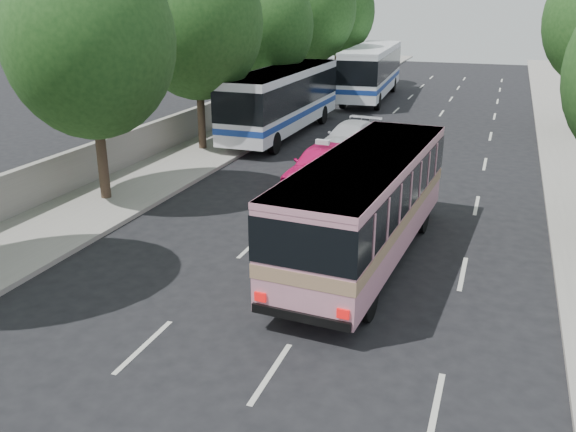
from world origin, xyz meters
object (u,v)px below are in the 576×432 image
at_px(pink_taxi, 322,165).
at_px(tour_coach_front, 283,96).
at_px(pink_bus, 367,197).
at_px(white_pickup, 350,138).
at_px(tour_coach_rear, 372,68).

distance_m(pink_taxi, tour_coach_front, 9.30).
height_order(pink_bus, white_pickup, pink_bus).
xyz_separation_m(pink_taxi, tour_coach_front, (-4.56, 8.00, 1.27)).
distance_m(pink_taxi, tour_coach_rear, 21.66).
relative_size(pink_bus, tour_coach_rear, 0.77).
distance_m(tour_coach_front, tour_coach_rear, 13.56).
relative_size(pink_bus, white_pickup, 2.02).
xyz_separation_m(white_pickup, tour_coach_front, (-4.28, 2.39, 1.39)).
bearing_deg(white_pickup, tour_coach_rear, 104.95).
xyz_separation_m(white_pickup, tour_coach_rear, (-2.50, 15.83, 1.52)).
height_order(pink_bus, pink_taxi, pink_bus).
bearing_deg(pink_taxi, tour_coach_front, 124.60).
relative_size(pink_bus, pink_taxi, 2.01).
distance_m(white_pickup, tour_coach_rear, 16.10).
bearing_deg(pink_taxi, tour_coach_rear, 102.31).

